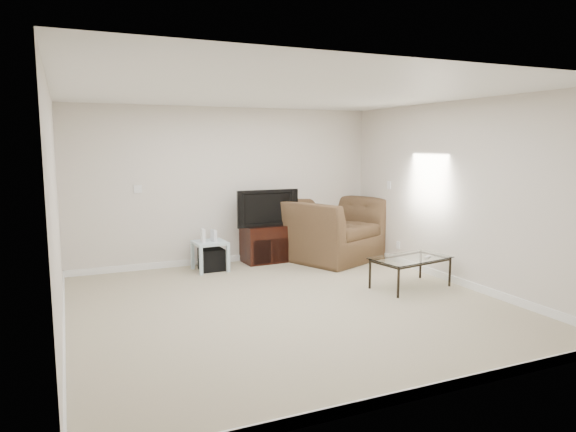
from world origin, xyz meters
name	(u,v)px	position (x,y,z in m)	size (l,w,h in m)	color
floor	(290,305)	(0.00, 0.00, 0.00)	(5.00, 5.00, 0.00)	tan
ceiling	(290,92)	(0.00, 0.00, 2.50)	(5.00, 5.00, 0.00)	white
wall_back	(227,186)	(0.00, 2.50, 1.25)	(5.00, 0.02, 2.50)	silver
wall_left	(55,213)	(-2.50, 0.00, 1.25)	(0.02, 5.00, 2.50)	silver
wall_right	(458,194)	(2.50, 0.00, 1.25)	(0.02, 5.00, 2.50)	silver
plate_back	(138,189)	(-1.40, 2.49, 1.25)	(0.12, 0.02, 0.12)	white
plate_right_switch	(389,185)	(2.49, 1.60, 1.25)	(0.02, 0.09, 0.13)	white
plate_right_outlet	(398,245)	(2.49, 1.30, 0.30)	(0.02, 0.08, 0.12)	white
tv_stand	(265,243)	(0.56, 2.28, 0.30)	(0.73, 0.50, 0.61)	black
dvd_player	(266,232)	(0.56, 2.24, 0.50)	(0.42, 0.30, 0.06)	black
television	(266,207)	(0.56, 2.25, 0.90)	(0.96, 0.19, 0.59)	black
side_table	(210,256)	(-0.43, 2.05, 0.23)	(0.47, 0.47, 0.45)	silver
subwoofer	(212,260)	(-0.40, 2.07, 0.16)	(0.34, 0.34, 0.34)	black
game_console	(203,235)	(-0.54, 2.02, 0.56)	(0.05, 0.15, 0.21)	white
game_case	(214,236)	(-0.37, 2.03, 0.54)	(0.05, 0.13, 0.18)	silver
recliner	(332,219)	(1.67, 2.05, 0.68)	(1.55, 1.01, 1.36)	#542E1D
coffee_table	(410,272)	(1.80, 0.06, 0.21)	(1.05, 0.59, 0.41)	black
remote	(428,257)	(2.00, -0.03, 0.42)	(0.16, 0.05, 0.02)	#B2B2B7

